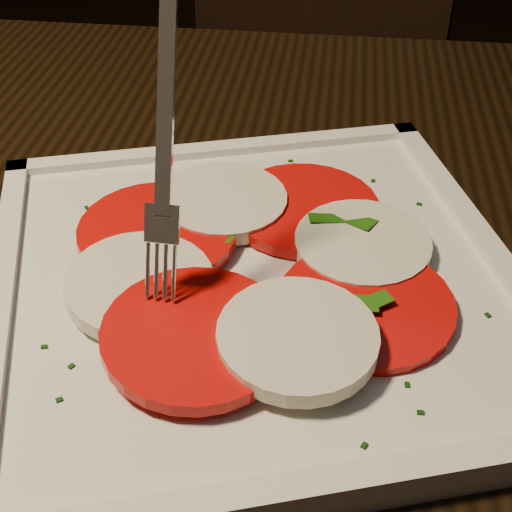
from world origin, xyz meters
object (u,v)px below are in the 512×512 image
Objects in this scene: plate at (256,284)px; chair at (296,98)px; table at (307,367)px; fork at (169,134)px.

chair is at bearing 94.71° from plate.
plate is (-0.03, -0.04, 0.11)m from table.
fork is (0.01, -0.72, 0.33)m from chair.
table is 1.33× the size of chair.
chair is at bearing 97.64° from table.
fork reaches higher than chair.
fork is at bearing -150.46° from table.
plate is at bearing -74.51° from chair.
plate is at bearing -132.27° from table.
chair reaches higher than table.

